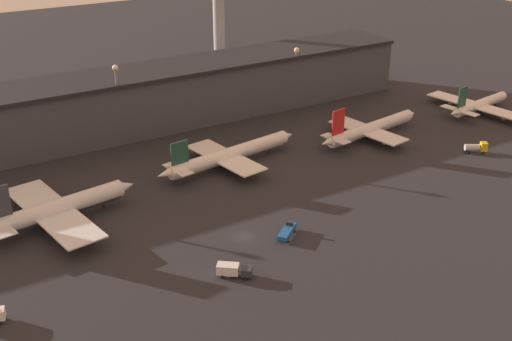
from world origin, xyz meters
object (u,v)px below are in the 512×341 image
object	(u,v)px
service_vehicle_0	(287,231)
control_tower	(219,11)
airplane_1	(57,209)
airplane_3	(370,129)
service_vehicle_3	(476,147)
airplane_2	(229,155)
service_vehicle_4	(233,270)
airplane_4	(479,105)

from	to	relation	value
service_vehicle_0	control_tower	world-z (taller)	control_tower
airplane_1	service_vehicle_0	bearing A→B (deg)	-45.91
airplane_3	service_vehicle_0	bearing A→B (deg)	-155.49
airplane_3	service_vehicle_3	xyz separation A→B (m)	(19.23, -25.49, -1.43)
airplane_2	service_vehicle_4	distance (m)	55.18
service_vehicle_4	airplane_3	bearing A→B (deg)	68.93
airplane_1	service_vehicle_4	bearing A→B (deg)	-67.46
service_vehicle_3	service_vehicle_4	size ratio (longest dim) A/B	0.91
airplane_1	airplane_4	size ratio (longest dim) A/B	1.08
service_vehicle_4	control_tower	xyz separation A→B (m)	(62.65, 120.19, 26.53)
airplane_3	service_vehicle_0	world-z (taller)	airplane_3
airplane_4	control_tower	xyz separation A→B (m)	(-59.50, 78.05, 25.25)
airplane_1	control_tower	world-z (taller)	control_tower
airplane_2	service_vehicle_0	size ratio (longest dim) A/B	6.50
service_vehicle_0	service_vehicle_4	distance (m)	20.16
airplane_4	control_tower	size ratio (longest dim) A/B	0.78
airplane_3	service_vehicle_4	xyz separation A→B (m)	(-74.34, -43.74, -1.57)
airplane_4	airplane_1	bearing A→B (deg)	172.15
airplane_4	service_vehicle_0	world-z (taller)	airplane_4
airplane_3	service_vehicle_3	world-z (taller)	airplane_3
airplane_4	service_vehicle_3	bearing A→B (deg)	-148.52
airplane_1	airplane_3	size ratio (longest dim) A/B	0.94
service_vehicle_3	control_tower	distance (m)	109.74
airplane_2	airplane_3	size ratio (longest dim) A/B	1.10
service_vehicle_0	airplane_4	bearing A→B (deg)	-19.39
airplane_1	airplane_3	world-z (taller)	airplane_1
service_vehicle_0	service_vehicle_3	world-z (taller)	service_vehicle_3
airplane_3	service_vehicle_0	size ratio (longest dim) A/B	5.93
airplane_1	service_vehicle_3	distance (m)	120.14
airplane_3	service_vehicle_4	size ratio (longest dim) A/B	6.09
airplane_3	service_vehicle_4	world-z (taller)	airplane_3
airplane_1	airplane_2	xyz separation A→B (m)	(50.86, 7.64, -0.47)
airplane_1	airplane_4	bearing A→B (deg)	-7.85
airplane_2	service_vehicle_3	distance (m)	73.61
service_vehicle_3	airplane_1	bearing A→B (deg)	-158.40
airplane_2	service_vehicle_0	bearing A→B (deg)	-109.25
airplane_3	airplane_4	size ratio (longest dim) A/B	1.14
airplane_3	control_tower	bearing A→B (deg)	90.30
airplane_2	airplane_4	world-z (taller)	airplane_2
airplane_2	airplane_3	xyz separation A→B (m)	(47.90, -4.66, -0.21)
airplane_2	airplane_4	xyz separation A→B (m)	(95.72, -6.26, -0.50)
service_vehicle_4	control_tower	distance (m)	138.11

